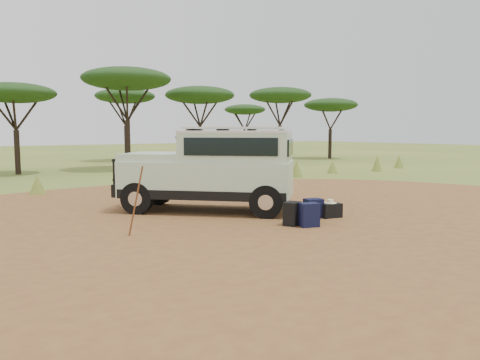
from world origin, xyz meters
TOP-DOWN VIEW (x-y plane):
  - ground at (0.00, 0.00)m, footprint 140.00×140.00m
  - dirt_clearing at (0.00, 0.00)m, footprint 23.00×23.00m
  - grass_fringe at (0.12, 8.67)m, footprint 36.60×1.60m
  - acacia_treeline at (0.75, 19.81)m, footprint 46.70×13.20m
  - safari_vehicle at (0.29, 2.51)m, footprint 4.79×4.85m
  - walking_staff at (-2.79, 0.81)m, footprint 0.35×0.17m
  - backpack_black at (0.74, -0.34)m, footprint 0.51×0.45m
  - backpack_navy at (0.95, -0.71)m, footprint 0.51×0.43m
  - backpack_olive at (1.23, -0.48)m, footprint 0.38×0.28m
  - duffel_navy at (1.86, 0.07)m, footprint 0.53×0.45m
  - hard_case at (2.27, -0.15)m, footprint 0.61×0.49m
  - stuff_sack at (0.97, -0.65)m, footprint 0.32×0.32m
  - safari_hat at (2.27, -0.15)m, footprint 0.33×0.33m

SIDE VIEW (x-z plane):
  - ground at x=0.00m, z-range 0.00..0.00m
  - dirt_clearing at x=0.00m, z-range 0.00..0.01m
  - stuff_sack at x=0.97m, z-range 0.00..0.32m
  - hard_case at x=2.27m, z-range 0.00..0.38m
  - duffel_navy at x=1.86m, z-range 0.00..0.51m
  - backpack_olive at x=1.23m, z-range 0.00..0.52m
  - backpack_navy at x=0.95m, z-range 0.00..0.58m
  - backpack_black at x=0.74m, z-range 0.00..0.58m
  - grass_fringe at x=0.12m, z-range -0.05..0.85m
  - safari_hat at x=2.27m, z-range 0.37..0.47m
  - walking_staff at x=-2.79m, z-range 0.00..1.53m
  - safari_vehicle at x=0.29m, z-range -0.04..2.36m
  - acacia_treeline at x=0.75m, z-range 1.74..8.00m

